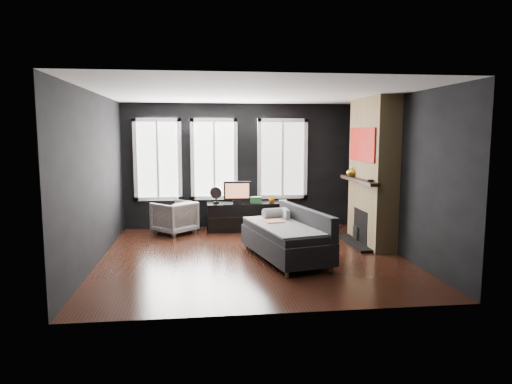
{
  "coord_description": "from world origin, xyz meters",
  "views": [
    {
      "loc": [
        -0.84,
        -7.44,
        2.04
      ],
      "look_at": [
        0.1,
        0.3,
        1.05
      ],
      "focal_mm": 32.0,
      "sensor_mm": 36.0,
      "label": 1
    }
  ],
  "objects": [
    {
      "name": "fireplace",
      "position": [
        2.3,
        0.6,
        1.35
      ],
      "size": [
        0.7,
        1.62,
        2.7
      ],
      "primitive_type": null,
      "color": "#93724C",
      "rests_on": "floor"
    },
    {
      "name": "monitor",
      "position": [
        -0.08,
        2.09,
        0.86
      ],
      "size": [
        0.58,
        0.14,
        0.52
      ],
      "primitive_type": null,
      "rotation": [
        0.0,
        0.0,
        -0.03
      ],
      "color": "black",
      "rests_on": "media_console"
    },
    {
      "name": "armchair",
      "position": [
        -1.4,
        1.95,
        0.37
      ],
      "size": [
        0.99,
        0.99,
        0.74
      ],
      "primitive_type": "imported",
      "rotation": [
        0.0,
        0.0,
        -2.38
      ],
      "color": "white",
      "rests_on": "floor"
    },
    {
      "name": "stripe_pillow",
      "position": [
        0.62,
        0.24,
        0.6
      ],
      "size": [
        0.09,
        0.3,
        0.3
      ],
      "primitive_type": "cube",
      "rotation": [
        0.0,
        0.0,
        0.06
      ],
      "color": "gray",
      "rests_on": "sofa"
    },
    {
      "name": "media_console",
      "position": [
        0.14,
        2.11,
        0.3
      ],
      "size": [
        1.75,
        0.6,
        0.6
      ],
      "primitive_type": null,
      "rotation": [
        0.0,
        0.0,
        0.04
      ],
      "color": "black",
      "rests_on": "floor"
    },
    {
      "name": "floor",
      "position": [
        0.0,
        0.0,
        0.0
      ],
      "size": [
        5.0,
        5.0,
        0.0
      ],
      "primitive_type": "plane",
      "color": "black",
      "rests_on": "ground"
    },
    {
      "name": "mantel_vase",
      "position": [
        2.05,
        1.05,
        1.33
      ],
      "size": [
        0.24,
        0.24,
        0.19
      ],
      "primitive_type": "imported",
      "rotation": [
        0.0,
        0.0,
        0.26
      ],
      "color": "gold",
      "rests_on": "fireplace"
    },
    {
      "name": "wall_back",
      "position": [
        0.0,
        2.5,
        1.35
      ],
      "size": [
        5.0,
        0.02,
        2.7
      ],
      "primitive_type": "cube",
      "color": "black",
      "rests_on": "ground"
    },
    {
      "name": "wall_left",
      "position": [
        -2.5,
        0.0,
        1.35
      ],
      "size": [
        0.02,
        5.0,
        2.7
      ],
      "primitive_type": "cube",
      "color": "black",
      "rests_on": "ground"
    },
    {
      "name": "mug",
      "position": [
        0.65,
        2.05,
        0.66
      ],
      "size": [
        0.14,
        0.12,
        0.12
      ],
      "primitive_type": "imported",
      "rotation": [
        0.0,
        0.0,
        0.15
      ],
      "color": "orange",
      "rests_on": "media_console"
    },
    {
      "name": "storage_box",
      "position": [
        0.31,
        2.05,
        0.66
      ],
      "size": [
        0.24,
        0.15,
        0.13
      ],
      "primitive_type": "cube",
      "rotation": [
        0.0,
        0.0,
        0.02
      ],
      "color": "#2E6639",
      "rests_on": "media_console"
    },
    {
      "name": "desk_fan",
      "position": [
        -0.53,
        2.1,
        0.78
      ],
      "size": [
        0.31,
        0.31,
        0.36
      ],
      "primitive_type": null,
      "rotation": [
        0.0,
        0.0,
        -0.25
      ],
      "color": "gray",
      "rests_on": "media_console"
    },
    {
      "name": "mantel_clock",
      "position": [
        2.05,
        0.05,
        1.25
      ],
      "size": [
        0.13,
        0.13,
        0.04
      ],
      "primitive_type": "cylinder",
      "rotation": [
        0.0,
        0.0,
        -0.29
      ],
      "color": "black",
      "rests_on": "fireplace"
    },
    {
      "name": "windows",
      "position": [
        -0.45,
        2.46,
        2.38
      ],
      "size": [
        4.0,
        0.16,
        1.76
      ],
      "primitive_type": null,
      "color": "white",
      "rests_on": "wall_back"
    },
    {
      "name": "book",
      "position": [
        0.84,
        2.22,
        0.71
      ],
      "size": [
        0.17,
        0.05,
        0.23
      ],
      "primitive_type": "imported",
      "rotation": [
        0.0,
        0.0,
        -0.16
      ],
      "color": "#BBA896",
      "rests_on": "media_console"
    },
    {
      "name": "ceiling",
      "position": [
        0.0,
        0.0,
        2.7
      ],
      "size": [
        5.0,
        5.0,
        0.0
      ],
      "primitive_type": "plane",
      "color": "white",
      "rests_on": "ground"
    },
    {
      "name": "wall_right",
      "position": [
        2.5,
        0.0,
        1.35
      ],
      "size": [
        0.02,
        5.0,
        2.7
      ],
      "primitive_type": "cube",
      "color": "black",
      "rests_on": "ground"
    },
    {
      "name": "sofa",
      "position": [
        0.52,
        -0.27,
        0.42
      ],
      "size": [
        1.39,
        2.11,
        0.83
      ],
      "primitive_type": null,
      "rotation": [
        0.0,
        0.0,
        0.23
      ],
      "color": "black",
      "rests_on": "floor"
    }
  ]
}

